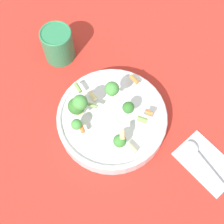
% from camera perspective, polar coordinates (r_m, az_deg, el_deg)
% --- Properties ---
extents(ground_plane, '(3.00, 3.00, 0.00)m').
position_cam_1_polar(ground_plane, '(0.85, 0.00, -1.95)').
color(ground_plane, '#B72D23').
extents(bowl, '(0.29, 0.29, 0.05)m').
position_cam_1_polar(bowl, '(0.82, 0.00, -1.21)').
color(bowl, silver).
rests_on(bowl, ground_plane).
extents(pasta_salad, '(0.21, 0.22, 0.09)m').
position_cam_1_polar(pasta_salad, '(0.76, -2.87, 0.58)').
color(pasta_salad, '#8CB766').
rests_on(pasta_salad, bowl).
extents(cup, '(0.09, 0.09, 0.10)m').
position_cam_1_polar(cup, '(0.93, -9.88, 12.13)').
color(cup, '#2D7F51').
rests_on(cup, ground_plane).
extents(napkin, '(0.16, 0.18, 0.01)m').
position_cam_1_polar(napkin, '(0.84, 16.89, -8.88)').
color(napkin, '#B2BCC6').
rests_on(napkin, ground_plane).
extents(spoon, '(0.08, 0.17, 0.01)m').
position_cam_1_polar(spoon, '(0.83, 16.08, -8.13)').
color(spoon, silver).
rests_on(spoon, napkin).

